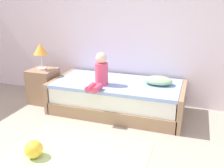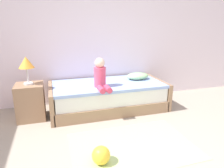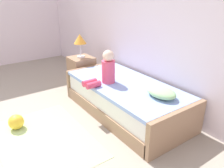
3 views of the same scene
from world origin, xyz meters
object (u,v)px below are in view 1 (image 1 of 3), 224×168
bed (117,97)px  table_lamp (40,50)px  nightstand (44,86)px  pillow (158,80)px  child_figure (100,73)px  toy_ball (34,149)px

bed → table_lamp: size_ratio=4.69×
nightstand → pillow: (1.98, 0.14, 0.26)m
bed → nightstand: nightstand is taller
nightstand → child_figure: (1.16, -0.19, 0.40)m
nightstand → pillow: bearing=4.0°
table_lamp → toy_ball: bearing=-60.8°
nightstand → table_lamp: 0.64m
pillow → toy_ball: bearing=-125.3°
bed → toy_ball: bearing=-108.8°
pillow → nightstand: bearing=-176.0°
nightstand → table_lamp: table_lamp is taller
nightstand → pillow: pillow is taller
bed → pillow: size_ratio=4.80×
bed → child_figure: child_figure is taller
toy_ball → nightstand: bearing=119.2°
pillow → bed: bearing=-171.0°
table_lamp → child_figure: bearing=-9.3°
nightstand → table_lamp: size_ratio=1.33×
bed → pillow: (0.63, 0.10, 0.32)m
toy_ball → pillow: bearing=54.7°
nightstand → child_figure: child_figure is taller
bed → toy_ball: bed is taller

